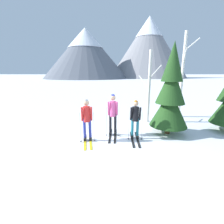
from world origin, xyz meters
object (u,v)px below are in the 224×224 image
at_px(pine_tree_near, 170,94).
at_px(birch_tree_slender, 182,75).
at_px(skier_in_red, 87,118).
at_px(skier_in_black, 135,118).
at_px(birch_tree_tall, 149,87).
at_px(skier_in_pink, 113,112).

distance_m(pine_tree_near, birch_tree_slender, 3.40).
xyz_separation_m(skier_in_red, skier_in_black, (1.98, 0.21, -0.08)).
distance_m(skier_in_black, pine_tree_near, 1.93).
xyz_separation_m(pine_tree_near, birch_tree_tall, (-0.55, 1.81, 0.14)).
xyz_separation_m(skier_in_pink, birch_tree_tall, (1.96, 2.00, 0.91)).
height_order(pine_tree_near, birch_tree_tall, pine_tree_near).
bearing_deg(skier_in_black, skier_in_pink, 156.36).
xyz_separation_m(skier_in_black, birch_tree_tall, (1.03, 2.41, 1.07)).
bearing_deg(skier_in_red, pine_tree_near, 12.67).
bearing_deg(birch_tree_slender, birch_tree_tall, -153.96).
distance_m(skier_in_black, birch_tree_slender, 5.03).
bearing_deg(birch_tree_tall, skier_in_red, -138.99).
height_order(skier_in_black, birch_tree_tall, birch_tree_tall).
distance_m(skier_in_pink, pine_tree_near, 2.64).
distance_m(skier_in_pink, skier_in_black, 1.03).
xyz_separation_m(skier_in_red, skier_in_pink, (1.04, 0.61, 0.08)).
bearing_deg(skier_in_red, skier_in_pink, 30.49).
relative_size(pine_tree_near, birch_tree_tall, 1.03).
distance_m(pine_tree_near, birch_tree_tall, 1.90).
bearing_deg(skier_in_pink, birch_tree_slender, 36.47).
height_order(skier_in_pink, birch_tree_tall, birch_tree_tall).
bearing_deg(birch_tree_tall, birch_tree_slender, 26.04).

